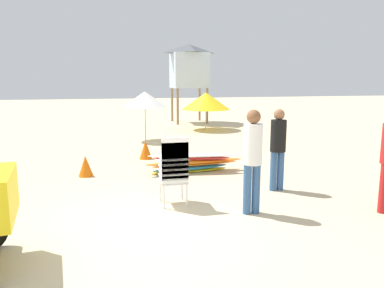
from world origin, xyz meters
TOP-DOWN VIEW (x-y plane):
  - ground at (0.00, 0.00)m, footprint 80.00×80.00m
  - stacked_plastic_chairs at (0.69, 1.03)m, footprint 0.48×0.48m
  - surfboard_pile at (1.60, 3.37)m, footprint 2.52×0.74m
  - lifeguard_near_left at (1.92, 0.33)m, footprint 0.32×0.32m
  - lifeguard_near_center at (2.96, 1.50)m, footprint 0.32×0.32m
  - lifeguard_tower at (3.98, 14.04)m, footprint 1.98×1.98m
  - beach_umbrella_left at (4.06, 10.98)m, footprint 2.19×2.19m
  - beach_umbrella_mid at (1.02, 8.55)m, footprint 1.66×1.66m
  - traffic_cone_near at (0.65, 5.26)m, footprint 0.37×0.37m
  - traffic_cone_far at (-0.97, 3.61)m, footprint 0.35×0.35m

SIDE VIEW (x-z plane):
  - ground at x=0.00m, z-range 0.00..0.00m
  - surfboard_pile at x=1.60m, z-range 0.00..0.48m
  - traffic_cone_far at x=-0.97m, z-range 0.00..0.50m
  - traffic_cone_near at x=0.65m, z-range 0.00..0.53m
  - stacked_plastic_chairs at x=0.69m, z-range 0.10..1.39m
  - lifeguard_near_center at x=2.96m, z-range 0.13..1.83m
  - lifeguard_near_left at x=1.92m, z-range 0.14..1.94m
  - beach_umbrella_left at x=4.06m, z-range 0.47..2.17m
  - beach_umbrella_mid at x=1.02m, z-range 0.63..2.48m
  - lifeguard_tower at x=3.98m, z-range 0.93..5.02m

